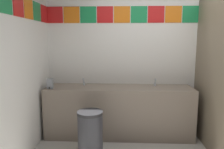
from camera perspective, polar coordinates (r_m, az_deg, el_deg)
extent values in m
cube|color=white|center=(3.93, 13.10, 6.35)|extent=(4.01, 0.08, 2.87)
cube|color=red|center=(4.01, -14.60, 14.74)|extent=(0.27, 0.01, 0.27)
cube|color=orange|center=(3.93, -10.47, 14.99)|extent=(0.27, 0.01, 0.27)
cube|color=#1E8C4C|center=(3.88, -6.20, 15.17)|extent=(0.27, 0.01, 0.27)
cube|color=red|center=(3.85, -1.83, 15.27)|extent=(0.27, 0.01, 0.27)
cube|color=orange|center=(3.84, 2.59, 15.28)|extent=(0.27, 0.01, 0.27)
cube|color=#1E8C4C|center=(3.85, 7.01, 15.21)|extent=(0.27, 0.01, 0.27)
cube|color=red|center=(3.88, 11.39, 15.06)|extent=(0.27, 0.01, 0.27)
cube|color=orange|center=(3.93, 15.66, 14.82)|extent=(0.27, 0.01, 0.27)
cube|color=#1E8C4C|center=(4.00, 19.79, 14.52)|extent=(0.27, 0.01, 0.27)
cube|color=red|center=(4.09, 23.74, 14.16)|extent=(0.27, 0.01, 0.27)
cube|color=#1E8C4C|center=(2.81, -25.90, 16.75)|extent=(0.01, 0.27, 0.27)
cube|color=red|center=(3.08, -23.14, 16.17)|extent=(0.01, 0.27, 0.27)
cube|color=orange|center=(3.35, -20.83, 15.65)|extent=(0.01, 0.27, 0.27)
cube|color=#1E8C4C|center=(3.63, -18.89, 15.19)|extent=(0.01, 0.27, 0.27)
cube|color=red|center=(3.91, -17.23, 14.78)|extent=(0.01, 0.27, 0.27)
cube|color=gray|center=(3.73, 1.80, -9.55)|extent=(2.40, 0.56, 0.83)
cube|color=gray|center=(3.89, 1.89, -3.02)|extent=(2.40, 0.03, 0.08)
cylinder|color=white|center=(3.66, -7.63, -4.10)|extent=(0.34, 0.34, 0.10)
cylinder|color=white|center=(3.64, 11.32, -4.26)|extent=(0.34, 0.34, 0.10)
cylinder|color=silver|center=(3.78, -7.28, -2.44)|extent=(0.04, 0.04, 0.05)
cylinder|color=silver|center=(3.72, -7.43, -1.53)|extent=(0.02, 0.06, 0.09)
cylinder|color=silver|center=(3.76, 11.05, -2.58)|extent=(0.04, 0.04, 0.05)
cylinder|color=silver|center=(3.70, 11.19, -1.68)|extent=(0.02, 0.06, 0.09)
cube|color=gray|center=(3.63, -15.79, -2.29)|extent=(0.09, 0.07, 0.16)
cylinder|color=black|center=(3.60, -15.98, -3.37)|extent=(0.02, 0.02, 0.03)
cube|color=#726651|center=(3.41, 24.66, 0.05)|extent=(0.04, 1.39, 2.24)
cylinder|color=#333338|center=(3.18, -5.66, -15.28)|extent=(0.35, 0.35, 0.59)
cylinder|color=#262628|center=(3.07, -5.75, -9.89)|extent=(0.36, 0.36, 0.04)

